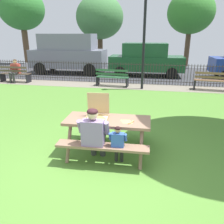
{
  "coord_description": "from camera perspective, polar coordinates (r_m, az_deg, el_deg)",
  "views": [
    {
      "loc": [
        1.03,
        -3.62,
        2.49
      ],
      "look_at": [
        0.09,
        1.28,
        0.75
      ],
      "focal_mm": 36.37,
      "sensor_mm": 36.0,
      "label": 1
    }
  ],
  "objects": [
    {
      "name": "iron_fence_streetside",
      "position": [
        11.91,
        5.83,
        9.71
      ],
      "size": [
        19.45,
        0.03,
        1.07
      ],
      "color": "#2D2823",
      "rests_on": "ground"
    },
    {
      "name": "far_tree_left",
      "position": [
        22.13,
        -21.76,
        22.85
      ],
      "size": [
        3.77,
        3.77,
        6.11
      ],
      "color": "brown",
      "rests_on": "ground"
    },
    {
      "name": "picnic_table_foreground",
      "position": [
        4.86,
        -1.11,
        -3.72
      ],
      "size": [
        1.85,
        1.54,
        0.79
      ],
      "color": "#8D6953",
      "rests_on": "ground"
    },
    {
      "name": "ground",
      "position": [
        6.28,
        0.49,
        -4.28
      ],
      "size": [
        28.0,
        12.08,
        0.02
      ],
      "primitive_type": "cube",
      "color": "#538532"
    },
    {
      "name": "person_on_park_bench",
      "position": [
        13.25,
        -23.21,
        9.74
      ],
      "size": [
        0.62,
        0.61,
        1.19
      ],
      "color": "#2E2E2E",
      "rests_on": "ground"
    },
    {
      "name": "park_bench_right",
      "position": [
        11.36,
        23.95,
        7.04
      ],
      "size": [
        1.63,
        0.6,
        0.85
      ],
      "color": "brown",
      "rests_on": "ground"
    },
    {
      "name": "cobblestone_walkway",
      "position": [
        11.33,
        5.4,
        6.41
      ],
      "size": [
        28.0,
        1.4,
        0.01
      ],
      "primitive_type": "cube",
      "color": "gray"
    },
    {
      "name": "adult_at_table",
      "position": [
        4.42,
        -4.51,
        -5.35
      ],
      "size": [
        0.62,
        0.6,
        1.19
      ],
      "color": "#393939",
      "rests_on": "ground"
    },
    {
      "name": "lamp_post_walkway",
      "position": [
        10.58,
        8.16,
        20.01
      ],
      "size": [
        0.28,
        0.28,
        4.42
      ],
      "color": "black",
      "rests_on": "ground"
    },
    {
      "name": "park_bench_left",
      "position": [
        13.28,
        -23.22,
        8.7
      ],
      "size": [
        1.6,
        0.47,
        0.85
      ],
      "color": "#4F3F31",
      "rests_on": "ground"
    },
    {
      "name": "park_bench_center",
      "position": [
        11.25,
        0.04,
        8.59
      ],
      "size": [
        1.63,
        0.59,
        0.85
      ],
      "color": "#2A5B36",
      "rests_on": "ground"
    },
    {
      "name": "far_tree_midleft",
      "position": [
        19.51,
        -3.1,
        22.65
      ],
      "size": [
        3.75,
        3.75,
        5.37
      ],
      "color": "brown",
      "rests_on": "ground"
    },
    {
      "name": "parked_car_left",
      "position": [
        14.27,
        8.53,
        13.04
      ],
      "size": [
        4.43,
        1.97,
        1.94
      ],
      "color": "#1B4F2A",
      "rests_on": "ground"
    },
    {
      "name": "parked_car_far_left",
      "position": [
        15.28,
        -10.84,
        14.44
      ],
      "size": [
        4.76,
        2.19,
        2.46
      ],
      "color": "slate",
      "rests_on": "ground"
    },
    {
      "name": "far_tree_center",
      "position": [
        19.11,
        19.2,
        22.54
      ],
      "size": [
        3.42,
        3.42,
        5.49
      ],
      "color": "brown",
      "rests_on": "ground"
    },
    {
      "name": "child_at_table",
      "position": [
        4.38,
        1.55,
        -7.52
      ],
      "size": [
        0.35,
        0.34,
        0.87
      ],
      "color": "#262626",
      "rests_on": "ground"
    },
    {
      "name": "street_asphalt",
      "position": [
        15.25,
        6.93,
        9.66
      ],
      "size": [
        28.0,
        6.61,
        0.01
      ],
      "primitive_type": "cube",
      "color": "#38383D"
    },
    {
      "name": "pizza_box_open",
      "position": [
        4.8,
        -3.76,
        -0.57
      ],
      "size": [
        0.51,
        0.55,
        0.53
      ],
      "color": "tan",
      "rests_on": "picnic_table_foreground"
    },
    {
      "name": "pizza_slice_on_table",
      "position": [
        4.67,
        3.87,
        -2.4
      ],
      "size": [
        0.3,
        0.27,
        0.02
      ],
      "color": "#F7CA68",
      "rests_on": "picnic_table_foreground"
    }
  ]
}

